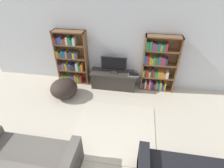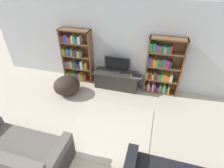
{
  "view_description": "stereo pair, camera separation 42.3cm",
  "coord_description": "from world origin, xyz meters",
  "px_view_note": "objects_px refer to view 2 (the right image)",
  "views": [
    {
      "loc": [
        0.58,
        -0.7,
        3.25
      ],
      "look_at": [
        -0.04,
        3.03,
        0.7
      ],
      "focal_mm": 28.0,
      "sensor_mm": 36.0,
      "label": 1
    },
    {
      "loc": [
        0.99,
        -0.61,
        3.25
      ],
      "look_at": [
        -0.04,
        3.03,
        0.7
      ],
      "focal_mm": 28.0,
      "sensor_mm": 36.0,
      "label": 2
    }
  ],
  "objects_px": {
    "television": "(117,64)",
    "laptop": "(137,76)",
    "couch_left_sectional": "(17,157)",
    "tv_stand": "(117,80)",
    "bookshelf_right": "(162,68)",
    "bookshelf_left": "(77,57)",
    "beanbag_ottoman": "(67,85)"
  },
  "relations": [
    {
      "from": "bookshelf_left",
      "to": "tv_stand",
      "type": "bearing_deg",
      "value": -5.68
    },
    {
      "from": "television",
      "to": "bookshelf_left",
      "type": "bearing_deg",
      "value": 175.31
    },
    {
      "from": "beanbag_ottoman",
      "to": "tv_stand",
      "type": "bearing_deg",
      "value": 27.66
    },
    {
      "from": "bookshelf_right",
      "to": "tv_stand",
      "type": "distance_m",
      "value": 1.41
    },
    {
      "from": "bookshelf_left",
      "to": "television",
      "type": "height_order",
      "value": "bookshelf_left"
    },
    {
      "from": "bookshelf_left",
      "to": "laptop",
      "type": "xyz_separation_m",
      "value": [
        2.01,
        -0.18,
        -0.27
      ]
    },
    {
      "from": "bookshelf_left",
      "to": "bookshelf_right",
      "type": "height_order",
      "value": "same"
    },
    {
      "from": "laptop",
      "to": "couch_left_sectional",
      "type": "bearing_deg",
      "value": -119.26
    },
    {
      "from": "television",
      "to": "beanbag_ottoman",
      "type": "distance_m",
      "value": 1.65
    },
    {
      "from": "bookshelf_right",
      "to": "couch_left_sectional",
      "type": "bearing_deg",
      "value": -126.26
    },
    {
      "from": "tv_stand",
      "to": "laptop",
      "type": "height_order",
      "value": "laptop"
    },
    {
      "from": "bookshelf_right",
      "to": "beanbag_ottoman",
      "type": "relative_size",
      "value": 2.19
    },
    {
      "from": "couch_left_sectional",
      "to": "tv_stand",
      "type": "bearing_deg",
      "value": 70.53
    },
    {
      "from": "tv_stand",
      "to": "television",
      "type": "relative_size",
      "value": 1.82
    },
    {
      "from": "couch_left_sectional",
      "to": "television",
      "type": "bearing_deg",
      "value": 70.66
    },
    {
      "from": "bookshelf_right",
      "to": "beanbag_ottoman",
      "type": "bearing_deg",
      "value": -162.18
    },
    {
      "from": "bookshelf_right",
      "to": "bookshelf_left",
      "type": "bearing_deg",
      "value": -180.0
    },
    {
      "from": "bookshelf_right",
      "to": "tv_stand",
      "type": "height_order",
      "value": "bookshelf_right"
    },
    {
      "from": "tv_stand",
      "to": "television",
      "type": "bearing_deg",
      "value": 90.0
    },
    {
      "from": "beanbag_ottoman",
      "to": "couch_left_sectional",
      "type": "bearing_deg",
      "value": -83.89
    },
    {
      "from": "bookshelf_right",
      "to": "couch_left_sectional",
      "type": "xyz_separation_m",
      "value": [
        -2.4,
        -3.28,
        -0.51
      ]
    },
    {
      "from": "bookshelf_right",
      "to": "tv_stand",
      "type": "xyz_separation_m",
      "value": [
        -1.29,
        -0.14,
        -0.55
      ]
    },
    {
      "from": "tv_stand",
      "to": "laptop",
      "type": "xyz_separation_m",
      "value": [
        0.62,
        -0.05,
        0.28
      ]
    },
    {
      "from": "couch_left_sectional",
      "to": "laptop",
      "type": "bearing_deg",
      "value": 60.74
    },
    {
      "from": "tv_stand",
      "to": "laptop",
      "type": "distance_m",
      "value": 0.68
    },
    {
      "from": "television",
      "to": "laptop",
      "type": "xyz_separation_m",
      "value": [
        0.62,
        -0.07,
        -0.27
      ]
    },
    {
      "from": "bookshelf_right",
      "to": "television",
      "type": "xyz_separation_m",
      "value": [
        -1.29,
        -0.11,
        -0.01
      ]
    },
    {
      "from": "television",
      "to": "laptop",
      "type": "height_order",
      "value": "television"
    },
    {
      "from": "beanbag_ottoman",
      "to": "bookshelf_left",
      "type": "bearing_deg",
      "value": 91.34
    },
    {
      "from": "laptop",
      "to": "couch_left_sectional",
      "type": "height_order",
      "value": "couch_left_sectional"
    },
    {
      "from": "laptop",
      "to": "bookshelf_left",
      "type": "bearing_deg",
      "value": 174.75
    },
    {
      "from": "bookshelf_left",
      "to": "bookshelf_right",
      "type": "distance_m",
      "value": 2.68
    }
  ]
}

